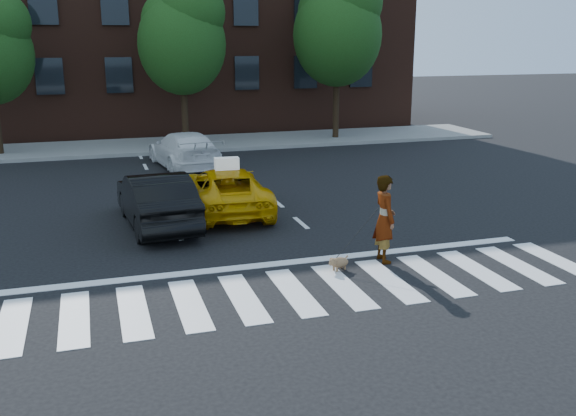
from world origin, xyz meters
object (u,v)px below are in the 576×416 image
Objects in this scene: black_sedan at (157,200)px; dog at (338,262)px; tree_mid at (182,33)px; woman at (385,219)px; taxi at (226,190)px; tree_right at (338,24)px; white_suv at (184,150)px.

dog is at bearing 121.56° from black_sedan.
black_sedan is 5.49m from dog.
dog is (3.22, -4.41, -0.52)m from black_sedan.
woman is (1.84, -15.90, -3.90)m from tree_mid.
black_sedan is 8.13× the size of dog.
tree_mid is 1.60× the size of taxi.
tree_right is (7.00, -0.00, 0.41)m from tree_mid.
woman is 3.65× the size of dog.
white_suv is at bearing -99.60° from tree_mid.
dog is (1.42, -11.84, -0.48)m from white_suv.
woman is (2.40, -5.01, 0.33)m from taxi.
dog is at bearing 89.06° from white_suv.
tree_right is at bearing -0.00° from tree_mid.
black_sedan is 0.93× the size of white_suv.
tree_mid reaches higher than taxi.
woman is at bearing -83.38° from tree_mid.
tree_mid is 16.47m from woman.
white_suv is (-0.17, 6.57, 0.05)m from taxi.
tree_right is 1.81× the size of black_sedan.
tree_right reaches higher than white_suv.
taxi is at bearing -92.93° from tree_mid.
tree_mid is 0.92× the size of tree_right.
white_suv is 2.40× the size of woman.
white_suv reaches higher than taxi.
tree_right is 14.05m from taxi.
black_sedan is at bearing 68.60° from white_suv.
taxi is 1.05× the size of black_sedan.
black_sedan is 7.65m from white_suv.
tree_right is 1.73× the size of taxi.
tree_mid is 13.60× the size of dog.
black_sedan is at bearing -102.17° from tree_mid.
white_suv is at bearing -150.80° from tree_right.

